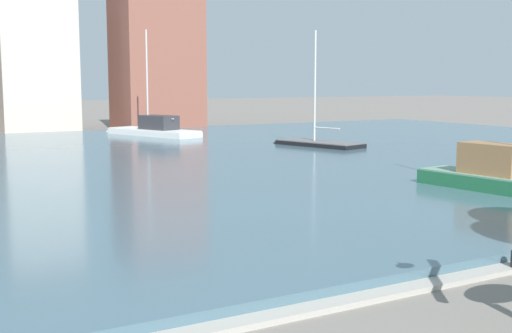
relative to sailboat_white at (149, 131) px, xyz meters
The scene contains 6 objects.
harbor_water 18.71m from the sailboat_white, 127.60° to the right, with size 84.89×43.56×0.32m, color #476675.
quay_edge_coping 38.58m from the sailboat_white, 107.21° to the right, with size 84.89×0.50×0.12m, color #ADA89E.
sailboat_white is the anchor object (origin of this frame).
sailboat_black 14.15m from the sailboat_white, 64.52° to the right, with size 3.59×6.79×7.44m.
townhouse_wide_warehouse 15.28m from the sailboat_white, 113.99° to the left, with size 6.38×7.69×13.38m.
townhouse_narrow_midrow 11.57m from the sailboat_white, 64.84° to the left, with size 7.17×6.16×12.62m.
Camera 1 is at (-5.96, -3.54, 4.29)m, focal length 45.96 mm.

